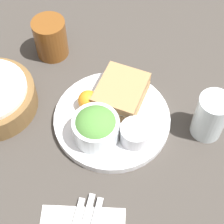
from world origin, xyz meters
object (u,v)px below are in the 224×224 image
plate (112,119)px  sandwich (121,93)px  salad_bowl (96,127)px  dressing_cup (135,133)px  water_glass (211,116)px  drink_glass (51,38)px

plate → sandwich: sandwich is taller
salad_bowl → dressing_cup: bearing=-92.9°
sandwich → salad_bowl: (-0.10, 0.05, 0.01)m
sandwich → salad_bowl: 0.11m
plate → sandwich: 0.06m
plate → water_glass: water_glass is taller
water_glass → plate: bearing=86.1°
sandwich → water_glass: bearing=-108.9°
drink_glass → water_glass: 0.44m
salad_bowl → water_glass: bearing=-81.9°
salad_bowl → dressing_cup: 0.09m
drink_glass → water_glass: water_glass is taller
drink_glass → salad_bowl: bearing=-153.0°
plate → salad_bowl: bearing=146.8°
dressing_cup → drink_glass: size_ratio=0.65×
dressing_cup → drink_glass: bearing=39.5°
plate → dressing_cup: dressing_cup is taller
dressing_cup → salad_bowl: bearing=87.1°
salad_bowl → drink_glass: size_ratio=0.98×
salad_bowl → water_glass: size_ratio=0.89×
sandwich → drink_glass: drink_glass is taller
sandwich → water_glass: water_glass is taller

